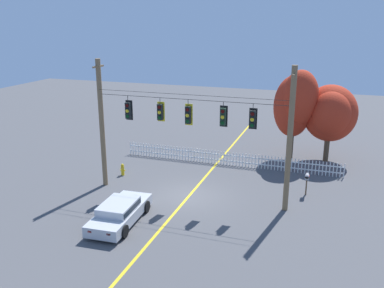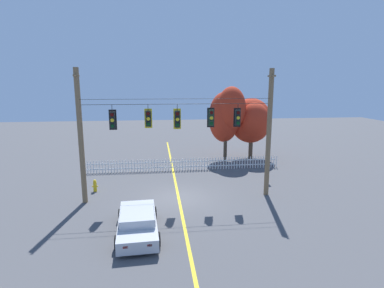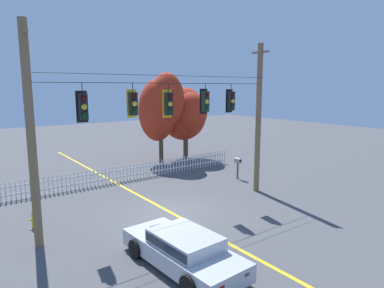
{
  "view_description": "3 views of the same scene",
  "coord_description": "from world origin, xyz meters",
  "px_view_note": "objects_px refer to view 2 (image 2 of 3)",
  "views": [
    {
      "loc": [
        7.42,
        -21.16,
        9.94
      ],
      "look_at": [
        0.22,
        -0.08,
        3.24
      ],
      "focal_mm": 38.82,
      "sensor_mm": 36.0,
      "label": 1
    },
    {
      "loc": [
        -1.27,
        -17.91,
        7.0
      ],
      "look_at": [
        0.87,
        0.37,
        3.3
      ],
      "focal_mm": 28.94,
      "sensor_mm": 36.0,
      "label": 2
    },
    {
      "loc": [
        -7.94,
        -12.46,
        5.58
      ],
      "look_at": [
        1.19,
        -0.03,
        3.02
      ],
      "focal_mm": 32.09,
      "sensor_mm": 36.0,
      "label": 3
    }
  ],
  "objects_px": {
    "autumn_maple_near_fence": "(228,114)",
    "roadside_mailbox": "(267,167)",
    "parked_car": "(137,221)",
    "fire_hydrant": "(95,186)",
    "traffic_signal_southbound_primary": "(211,118)",
    "traffic_signal_northbound_secondary": "(238,118)",
    "traffic_signal_eastbound_side": "(148,119)",
    "traffic_signal_westbound_side": "(177,119)",
    "traffic_signal_northbound_primary": "(113,120)",
    "autumn_maple_mid": "(252,121)"
  },
  "relations": [
    {
      "from": "traffic_signal_northbound_secondary",
      "to": "fire_hydrant",
      "type": "bearing_deg",
      "value": 168.39
    },
    {
      "from": "traffic_signal_westbound_side",
      "to": "traffic_signal_northbound_primary",
      "type": "bearing_deg",
      "value": -180.0
    },
    {
      "from": "traffic_signal_northbound_primary",
      "to": "fire_hydrant",
      "type": "height_order",
      "value": "traffic_signal_northbound_primary"
    },
    {
      "from": "traffic_signal_westbound_side",
      "to": "fire_hydrant",
      "type": "height_order",
      "value": "traffic_signal_westbound_side"
    },
    {
      "from": "traffic_signal_westbound_side",
      "to": "autumn_maple_near_fence",
      "type": "xyz_separation_m",
      "value": [
        5.12,
        9.03,
        -0.7
      ]
    },
    {
      "from": "traffic_signal_eastbound_side",
      "to": "autumn_maple_mid",
      "type": "height_order",
      "value": "traffic_signal_eastbound_side"
    },
    {
      "from": "traffic_signal_eastbound_side",
      "to": "traffic_signal_northbound_secondary",
      "type": "distance_m",
      "value": 5.28
    },
    {
      "from": "roadside_mailbox",
      "to": "fire_hydrant",
      "type": "bearing_deg",
      "value": -177.12
    },
    {
      "from": "traffic_signal_southbound_primary",
      "to": "traffic_signal_northbound_secondary",
      "type": "relative_size",
      "value": 1.0
    },
    {
      "from": "autumn_maple_near_fence",
      "to": "traffic_signal_southbound_primary",
      "type": "bearing_deg",
      "value": -109.12
    },
    {
      "from": "parked_car",
      "to": "roadside_mailbox",
      "type": "bearing_deg",
      "value": 37.38
    },
    {
      "from": "autumn_maple_mid",
      "to": "traffic_signal_westbound_side",
      "type": "bearing_deg",
      "value": -128.64
    },
    {
      "from": "autumn_maple_mid",
      "to": "parked_car",
      "type": "height_order",
      "value": "autumn_maple_mid"
    },
    {
      "from": "traffic_signal_westbound_side",
      "to": "fire_hydrant",
      "type": "xyz_separation_m",
      "value": [
        -5.27,
        1.82,
        -4.49
      ]
    },
    {
      "from": "traffic_signal_westbound_side",
      "to": "autumn_maple_mid",
      "type": "relative_size",
      "value": 0.27
    },
    {
      "from": "traffic_signal_westbound_side",
      "to": "roadside_mailbox",
      "type": "distance_m",
      "value": 7.92
    },
    {
      "from": "parked_car",
      "to": "fire_hydrant",
      "type": "height_order",
      "value": "parked_car"
    },
    {
      "from": "traffic_signal_northbound_secondary",
      "to": "roadside_mailbox",
      "type": "xyz_separation_m",
      "value": [
        2.9,
        2.41,
        -3.85
      ]
    },
    {
      "from": "traffic_signal_northbound_primary",
      "to": "roadside_mailbox",
      "type": "height_order",
      "value": "traffic_signal_northbound_primary"
    },
    {
      "from": "autumn_maple_mid",
      "to": "roadside_mailbox",
      "type": "xyz_separation_m",
      "value": [
        -0.93,
        -6.89,
        -2.48
      ]
    },
    {
      "from": "traffic_signal_northbound_secondary",
      "to": "fire_hydrant",
      "type": "height_order",
      "value": "traffic_signal_northbound_secondary"
    },
    {
      "from": "fire_hydrant",
      "to": "roadside_mailbox",
      "type": "relative_size",
      "value": 0.61
    },
    {
      "from": "traffic_signal_northbound_primary",
      "to": "fire_hydrant",
      "type": "bearing_deg",
      "value": 130.91
    },
    {
      "from": "traffic_signal_southbound_primary",
      "to": "autumn_maple_mid",
      "type": "relative_size",
      "value": 0.25
    },
    {
      "from": "traffic_signal_eastbound_side",
      "to": "fire_hydrant",
      "type": "xyz_separation_m",
      "value": [
        -3.6,
        1.82,
        -4.54
      ]
    },
    {
      "from": "traffic_signal_northbound_secondary",
      "to": "parked_car",
      "type": "xyz_separation_m",
      "value": [
        -5.81,
        -4.24,
        -4.31
      ]
    },
    {
      "from": "traffic_signal_eastbound_side",
      "to": "parked_car",
      "type": "xyz_separation_m",
      "value": [
        -0.53,
        -4.24,
        -4.32
      ]
    },
    {
      "from": "roadside_mailbox",
      "to": "autumn_maple_mid",
      "type": "bearing_deg",
      "value": 82.31
    },
    {
      "from": "traffic_signal_eastbound_side",
      "to": "autumn_maple_mid",
      "type": "bearing_deg",
      "value": 45.59
    },
    {
      "from": "autumn_maple_near_fence",
      "to": "autumn_maple_mid",
      "type": "distance_m",
      "value": 2.41
    },
    {
      "from": "traffic_signal_eastbound_side",
      "to": "fire_hydrant",
      "type": "bearing_deg",
      "value": 153.12
    },
    {
      "from": "traffic_signal_northbound_primary",
      "to": "parked_car",
      "type": "relative_size",
      "value": 0.32
    },
    {
      "from": "traffic_signal_northbound_secondary",
      "to": "parked_car",
      "type": "height_order",
      "value": "traffic_signal_northbound_secondary"
    },
    {
      "from": "autumn_maple_near_fence",
      "to": "roadside_mailbox",
      "type": "bearing_deg",
      "value": -78.2
    },
    {
      "from": "traffic_signal_westbound_side",
      "to": "traffic_signal_eastbound_side",
      "type": "bearing_deg",
      "value": -179.98
    },
    {
      "from": "traffic_signal_northbound_primary",
      "to": "traffic_signal_westbound_side",
      "type": "xyz_separation_m",
      "value": [
        3.69,
        0.0,
        0.0
      ]
    },
    {
      "from": "traffic_signal_northbound_secondary",
      "to": "autumn_maple_mid",
      "type": "height_order",
      "value": "traffic_signal_northbound_secondary"
    },
    {
      "from": "roadside_mailbox",
      "to": "autumn_maple_near_fence",
      "type": "bearing_deg",
      "value": 101.8
    },
    {
      "from": "traffic_signal_northbound_primary",
      "to": "autumn_maple_near_fence",
      "type": "bearing_deg",
      "value": 45.68
    },
    {
      "from": "traffic_signal_northbound_secondary",
      "to": "roadside_mailbox",
      "type": "height_order",
      "value": "traffic_signal_northbound_secondary"
    },
    {
      "from": "traffic_signal_eastbound_side",
      "to": "traffic_signal_northbound_primary",
      "type": "bearing_deg",
      "value": 179.99
    },
    {
      "from": "traffic_signal_eastbound_side",
      "to": "traffic_signal_northbound_secondary",
      "type": "bearing_deg",
      "value": 0.0
    },
    {
      "from": "traffic_signal_eastbound_side",
      "to": "autumn_maple_mid",
      "type": "xyz_separation_m",
      "value": [
        9.11,
        9.3,
        -1.39
      ]
    },
    {
      "from": "traffic_signal_northbound_secondary",
      "to": "autumn_maple_mid",
      "type": "xyz_separation_m",
      "value": [
        3.84,
        9.3,
        -1.37
      ]
    },
    {
      "from": "traffic_signal_northbound_primary",
      "to": "traffic_signal_northbound_secondary",
      "type": "xyz_separation_m",
      "value": [
        7.29,
        -0.0,
        0.04
      ]
    },
    {
      "from": "autumn_maple_near_fence",
      "to": "traffic_signal_westbound_side",
      "type": "bearing_deg",
      "value": -119.58
    },
    {
      "from": "traffic_signal_northbound_secondary",
      "to": "autumn_maple_near_fence",
      "type": "height_order",
      "value": "autumn_maple_near_fence"
    },
    {
      "from": "roadside_mailbox",
      "to": "traffic_signal_northbound_secondary",
      "type": "bearing_deg",
      "value": -140.27
    },
    {
      "from": "fire_hydrant",
      "to": "roadside_mailbox",
      "type": "xyz_separation_m",
      "value": [
        11.78,
        0.59,
        0.67
      ]
    },
    {
      "from": "traffic_signal_southbound_primary",
      "to": "parked_car",
      "type": "relative_size",
      "value": 0.3
    }
  ]
}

